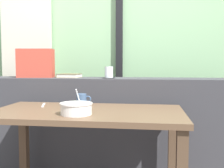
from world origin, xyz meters
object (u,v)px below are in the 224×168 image
Objects in this scene: ceramic_mug at (82,99)px; breakfast_table at (87,126)px; throw_pillow at (36,63)px; fork_utensil at (43,105)px; closed_book at (69,76)px; juice_glass at (109,73)px; coaster_square at (109,78)px; soup_bowl at (76,109)px.

breakfast_table is at bearing -67.49° from ceramic_mug.
fork_utensil is (0.25, -0.45, -0.31)m from throw_pillow.
closed_book is at bearing 65.48° from fork_utensil.
closed_book is 1.89× the size of ceramic_mug.
closed_book is 0.33m from throw_pillow.
fork_utensil reaches higher than breakfast_table.
juice_glass is at bearing 83.64° from breakfast_table.
juice_glass reaches higher than coaster_square.
breakfast_table is 6.36× the size of soup_bowl.
juice_glass is 0.69m from throw_pillow.
ceramic_mug is at bearing -113.66° from coaster_square.
breakfast_table is 12.76× the size of coaster_square.
coaster_square is 0.69m from throw_pillow.
breakfast_table is at bearing 76.97° from soup_bowl.
throw_pillow is 1.88× the size of fork_utensil.
coaster_square is 1.03× the size of juice_glass.
closed_book is (-0.31, 0.63, 0.31)m from breakfast_table.
breakfast_table is 0.21m from soup_bowl.
juice_glass is 0.64m from fork_utensil.
breakfast_table is 7.51× the size of fork_utensil.
juice_glass is (0.06, 0.57, 0.34)m from breakfast_table.
throw_pillow is (-0.62, 0.61, 0.42)m from breakfast_table.
closed_book is (-0.37, 0.06, -0.03)m from juice_glass.
breakfast_table is 0.67m from juice_glass.
coaster_square reaches higher than fork_utensil.
throw_pillow is (-0.68, 0.04, 0.08)m from juice_glass.
fork_utensil is (-0.43, -0.41, -0.23)m from juice_glass.
coaster_square is 0.88× the size of ceramic_mug.
juice_glass is 0.75m from soup_bowl.
juice_glass is 0.48× the size of soup_bowl.
juice_glass is (0.00, 0.00, 0.05)m from coaster_square.
ceramic_mug is at bearing -113.66° from juice_glass.
fork_utensil is at bearing -61.01° from throw_pillow.
soup_bowl is (0.28, -0.78, -0.16)m from closed_book.
fork_utensil is 1.50× the size of ceramic_mug.
soup_bowl is (-0.10, -0.72, -0.20)m from juice_glass.
breakfast_table is 0.77m from closed_book.
ceramic_mug is (0.28, 0.06, 0.04)m from fork_utensil.
ceramic_mug is (0.53, -0.39, -0.27)m from throw_pillow.
soup_bowl is (-0.03, -0.15, 0.14)m from breakfast_table.
closed_book is 1.06× the size of soup_bowl.
closed_book reaches higher than ceramic_mug.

